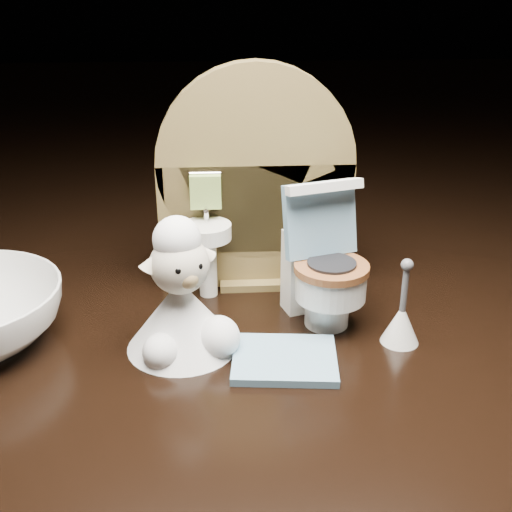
{
  "coord_description": "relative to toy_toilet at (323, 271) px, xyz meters",
  "views": [
    {
      "loc": [
        -0.03,
        -0.34,
        0.2
      ],
      "look_at": [
        -0.0,
        0.01,
        0.05
      ],
      "focal_mm": 45.0,
      "sensor_mm": 36.0,
      "label": 1
    }
  ],
  "objects": [
    {
      "name": "toilet_brush",
      "position": [
        0.04,
        -0.03,
        -0.02
      ],
      "size": [
        0.02,
        0.02,
        0.05
      ],
      "color": "white",
      "rests_on": "ground"
    },
    {
      "name": "plush_lamb",
      "position": [
        -0.08,
        -0.03,
        -0.0
      ],
      "size": [
        0.07,
        0.06,
        0.08
      ],
      "rotation": [
        0.0,
        0.0,
        0.42
      ],
      "color": "white",
      "rests_on": "ground"
    },
    {
      "name": "backdrop_panel",
      "position": [
        -0.04,
        0.05,
        0.03
      ],
      "size": [
        0.13,
        0.05,
        0.15
      ],
      "color": "brown",
      "rests_on": "ground"
    },
    {
      "name": "bath_mat",
      "position": [
        -0.03,
        -0.05,
        -0.03
      ],
      "size": [
        0.06,
        0.05,
        0.0
      ],
      "primitive_type": "cube",
      "rotation": [
        0.0,
        0.0,
        -0.1
      ],
      "color": "#6C98B3",
      "rests_on": "ground"
    },
    {
      "name": "toy_toilet",
      "position": [
        0.0,
        0.0,
        0.0
      ],
      "size": [
        0.05,
        0.06,
        0.09
      ],
      "rotation": [
        0.0,
        0.0,
        0.29
      ],
      "color": "white",
      "rests_on": "ground"
    }
  ]
}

